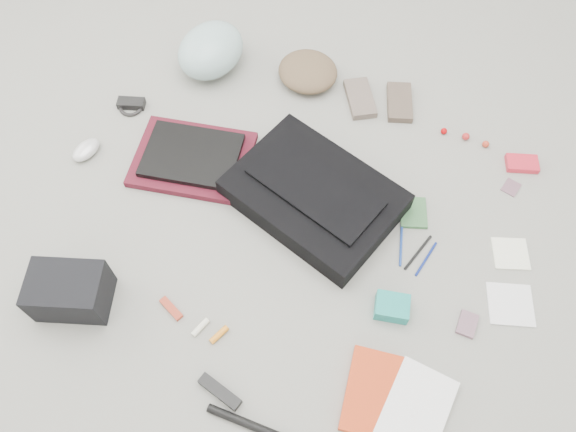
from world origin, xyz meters
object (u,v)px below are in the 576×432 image
at_px(messenger_bag, 314,196).
at_px(book_red, 375,393).
at_px(laptop, 192,155).
at_px(bike_helmet, 211,50).
at_px(accordion_wallet, 392,307).
at_px(camera_bag, 70,291).

relative_size(messenger_bag, book_red, 2.23).
height_order(laptop, bike_helmet, bike_helmet).
bearing_deg(laptop, bike_helmet, 96.35).
xyz_separation_m(bike_helmet, accordion_wallet, (0.92, -0.69, -0.06)).
distance_m(laptop, bike_helmet, 0.45).
bearing_deg(camera_bag, accordion_wallet, 1.28).
distance_m(messenger_bag, laptop, 0.44).
bearing_deg(camera_bag, laptop, 62.19).
bearing_deg(bike_helmet, camera_bag, -76.94).
height_order(messenger_bag, book_red, messenger_bag).
bearing_deg(book_red, messenger_bag, 118.39).
xyz_separation_m(bike_helmet, camera_bag, (0.04, -1.01, -0.01)).
bearing_deg(messenger_bag, camera_bag, -114.45).
relative_size(book_red, accordion_wallet, 2.37).
bearing_deg(accordion_wallet, messenger_bag, 130.97).
xyz_separation_m(messenger_bag, accordion_wallet, (0.34, -0.26, -0.02)).
distance_m(bike_helmet, book_red, 1.33).
relative_size(laptop, book_red, 1.36).
distance_m(laptop, accordion_wallet, 0.83).
xyz_separation_m(laptop, camera_bag, (-0.09, -0.58, 0.03)).
relative_size(messenger_bag, accordion_wallet, 5.28).
xyz_separation_m(messenger_bag, book_red, (0.37, -0.51, -0.03)).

